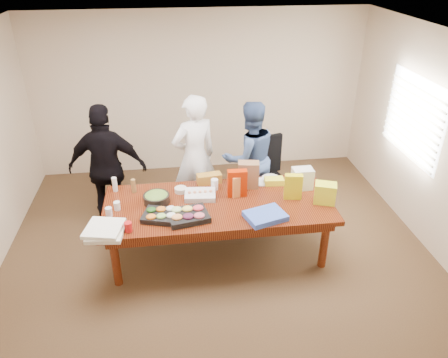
{
  "coord_description": "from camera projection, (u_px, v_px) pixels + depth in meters",
  "views": [
    {
      "loc": [
        -0.52,
        -4.48,
        3.57
      ],
      "look_at": [
        0.09,
        0.1,
        1.02
      ],
      "focal_mm": 34.56,
      "sensor_mm": 36.0,
      "label": 1
    }
  ],
  "objects": [
    {
      "name": "bread_loaf",
      "position": [
        209.0,
        178.0,
        5.72
      ],
      "size": [
        0.34,
        0.18,
        0.13
      ],
      "primitive_type": "cube",
      "rotation": [
        0.0,
        0.0,
        0.12
      ],
      "color": "#A57324",
      "rests_on": "conference_table"
    },
    {
      "name": "mustard_bottle",
      "position": [
        241.0,
        181.0,
        5.62
      ],
      "size": [
        0.08,
        0.08,
        0.18
      ],
      "primitive_type": "cylinder",
      "rotation": [
        0.0,
        0.0,
        -0.31
      ],
      "color": "gold",
      "rests_on": "conference_table"
    },
    {
      "name": "conference_table",
      "position": [
        218.0,
        228.0,
        5.49
      ],
      "size": [
        2.8,
        1.2,
        0.75
      ],
      "primitive_type": "cube",
      "color": "#4C1C0F",
      "rests_on": "floor"
    },
    {
      "name": "person_center",
      "position": [
        195.0,
        157.0,
        6.07
      ],
      "size": [
        0.78,
        0.66,
        1.82
      ],
      "primitive_type": "imported",
      "rotation": [
        0.0,
        0.0,
        3.54
      ],
      "color": "white",
      "rests_on": "floor"
    },
    {
      "name": "fruit_tray",
      "position": [
        188.0,
        216.0,
        4.99
      ],
      "size": [
        0.52,
        0.44,
        0.07
      ],
      "primitive_type": "cube",
      "rotation": [
        0.0,
        0.0,
        0.2
      ],
      "color": "black",
      "rests_on": "conference_table"
    },
    {
      "name": "plate_b",
      "position": [
        271.0,
        178.0,
        5.85
      ],
      "size": [
        0.29,
        0.29,
        0.02
      ],
      "primitive_type": "cylinder",
      "rotation": [
        0.0,
        0.0,
        -0.2
      ],
      "color": "silver",
      "rests_on": "conference_table"
    },
    {
      "name": "window_blinds",
      "position": [
        411.0,
        118.0,
        5.77
      ],
      "size": [
        0.04,
        1.36,
        1.0
      ],
      "primitive_type": "cube",
      "color": "beige",
      "rests_on": "wall_right"
    },
    {
      "name": "chip_bag_red",
      "position": [
        237.0,
        183.0,
        5.38
      ],
      "size": [
        0.25,
        0.11,
        0.35
      ],
      "primitive_type": "cube",
      "rotation": [
        0.0,
        0.0,
        -0.04
      ],
      "color": "#B42200",
      "rests_on": "conference_table"
    },
    {
      "name": "person_left",
      "position": [
        108.0,
        168.0,
        5.82
      ],
      "size": [
        1.09,
        0.55,
        1.78
      ],
      "primitive_type": "imported",
      "rotation": [
        0.0,
        0.0,
        3.03
      ],
      "color": "black",
      "rests_on": "floor"
    },
    {
      "name": "person_right",
      "position": [
        250.0,
        158.0,
        6.2
      ],
      "size": [
        0.94,
        0.8,
        1.69
      ],
      "primitive_type": "imported",
      "rotation": [
        0.0,
        0.0,
        3.36
      ],
      "color": "#374E7B",
      "rests_on": "floor"
    },
    {
      "name": "window_panel",
      "position": [
        413.0,
        118.0,
        5.78
      ],
      "size": [
        0.03,
        1.4,
        1.1
      ],
      "primitive_type": "cube",
      "color": "white",
      "rests_on": "wall_right"
    },
    {
      "name": "chip_bag_orange",
      "position": [
        239.0,
        186.0,
        5.39
      ],
      "size": [
        0.2,
        0.12,
        0.28
      ],
      "primitive_type": "cube",
      "rotation": [
        0.0,
        0.0,
        0.27
      ],
      "color": "orange",
      "rests_on": "conference_table"
    },
    {
      "name": "sheet_cake",
      "position": [
        200.0,
        195.0,
        5.41
      ],
      "size": [
        0.41,
        0.32,
        0.07
      ],
      "primitive_type": "cube",
      "rotation": [
        0.0,
        0.0,
        -0.1
      ],
      "color": "silver",
      "rests_on": "conference_table"
    },
    {
      "name": "dressing_bottle",
      "position": [
        134.0,
        186.0,
        5.49
      ],
      "size": [
        0.07,
        0.07,
        0.19
      ],
      "primitive_type": "cylinder",
      "rotation": [
        0.0,
        0.0,
        -0.29
      ],
      "color": "brown",
      "rests_on": "conference_table"
    },
    {
      "name": "clear_cup_a",
      "position": [
        109.0,
        212.0,
        5.03
      ],
      "size": [
        0.1,
        0.1,
        0.11
      ],
      "primitive_type": "cylinder",
      "rotation": [
        0.0,
        0.0,
        0.33
      ],
      "color": "silver",
      "rests_on": "conference_table"
    },
    {
      "name": "veggie_tray",
      "position": [
        161.0,
        216.0,
        5.0
      ],
      "size": [
        0.49,
        0.43,
        0.06
      ],
      "primitive_type": "cube",
      "rotation": [
        0.0,
        0.0,
        -0.28
      ],
      "color": "black",
      "rests_on": "conference_table"
    },
    {
      "name": "grocery_bag_yellow",
      "position": [
        325.0,
        193.0,
        5.26
      ],
      "size": [
        0.3,
        0.26,
        0.26
      ],
      "primitive_type": "cube",
      "rotation": [
        0.0,
        0.0,
        -0.35
      ],
      "color": "yellow",
      "rests_on": "conference_table"
    },
    {
      "name": "dip_bowl_a",
      "position": [
        242.0,
        187.0,
        5.6
      ],
      "size": [
        0.16,
        0.16,
        0.06
      ],
      "primitive_type": "cylinder",
      "rotation": [
        0.0,
        0.0,
        -0.17
      ],
      "color": "beige",
      "rests_on": "conference_table"
    },
    {
      "name": "chip_bag_yellow",
      "position": [
        293.0,
        187.0,
        5.33
      ],
      "size": [
        0.23,
        0.13,
        0.33
      ],
      "primitive_type": "cube",
      "rotation": [
        0.0,
        0.0,
        -0.19
      ],
      "color": "#D4C80F",
      "rests_on": "conference_table"
    },
    {
      "name": "salad_bowl",
      "position": [
        156.0,
        199.0,
        5.29
      ],
      "size": [
        0.41,
        0.41,
        0.11
      ],
      "primitive_type": "cylinder",
      "rotation": [
        0.0,
        0.0,
        0.3
      ],
      "color": "black",
      "rests_on": "conference_table"
    },
    {
      "name": "clear_cup_b",
      "position": [
        117.0,
        206.0,
        5.15
      ],
      "size": [
        0.08,
        0.08,
        0.11
      ],
      "primitive_type": "cylinder",
      "rotation": [
        0.0,
        0.0,
        -0.02
      ],
      "color": "white",
      "rests_on": "conference_table"
    },
    {
      "name": "dip_bowl_b",
      "position": [
        181.0,
        190.0,
        5.53
      ],
      "size": [
        0.19,
        0.19,
        0.06
      ],
      "primitive_type": "cylinder",
      "rotation": [
        0.0,
        0.0,
        0.3
      ],
      "color": "beige",
      "rests_on": "conference_table"
    },
    {
      "name": "chip_bag_blue",
      "position": [
        265.0,
        216.0,
        4.99
      ],
      "size": [
        0.52,
        0.45,
        0.07
      ],
      "primitive_type": "cube",
      "rotation": [
        0.0,
        0.0,
        0.3
      ],
      "color": "blue",
      "rests_on": "conference_table"
    },
    {
      "name": "ranch_bottle",
      "position": [
        115.0,
        184.0,
        5.52
      ],
      "size": [
        0.07,
        0.07,
        0.19
      ],
      "primitive_type": "cylinder",
      "rotation": [
        0.0,
        0.0,
        0.2
      ],
      "color": "silver",
      "rests_on": "conference_table"
    },
    {
      "name": "ceiling",
      "position": [
        217.0,
        39.0,
        4.36
      ],
      "size": [
        5.5,
        5.0,
        0.02
      ],
      "primitive_type": "cube",
      "color": "white",
      "rests_on": "wall_back"
    },
    {
      "name": "red_cup",
      "position": [
        128.0,
        227.0,
        4.76
      ],
      "size": [
        0.11,
        0.11,
        0.11
      ],
      "primitive_type": "cylinder",
      "rotation": [
        0.0,
        0.0,
        0.31
      ],
      "color": "#B71414",
      "rests_on": "conference_table"
    },
    {
      "name": "plate_a",
      "position": [
        261.0,
        182.0,
        5.76
      ],
      "size": [
        0.29,
        0.29,
        0.01
      ],
      "primitive_type": "cylinder",
      "rotation": [
        0.0,
        0.0,
        -0.32
      ],
      "color": "silver",
      "rests_on": "conference_table"
    },
    {
      "name": "pizza_box_upper",
      "position": [
        104.0,
        229.0,
        4.72
      ],
      "size": [
        0.46,
        0.46,
        0.04
      ],
      "primitive_type": "cube",
      "rotation": [
        0.0,
        0.0,
        -0.22
      ],
      "color": "white",
      "rests_on": "pizza_box_lower"
    },
    {
      "name": "office_chair",
      "position": [
        269.0,
        179.0,
        6.29
      ],
      "size": [
        0.68,
        0.68,
        1.08
      ],
      "primitive_type": "cube",
      "rotation": [
        0.0,
        0.0,
        0.27
      ],
      "color": "black",
      "rests_on": "floor"
    },
    {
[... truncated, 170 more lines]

